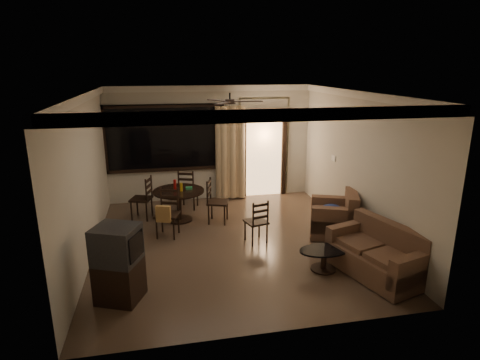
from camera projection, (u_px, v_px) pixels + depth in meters
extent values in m
plane|color=#7F6651|center=(231.00, 242.00, 7.65)|extent=(5.50, 5.50, 0.00)
plane|color=beige|center=(211.00, 144.00, 9.86)|extent=(5.00, 0.00, 5.00)
plane|color=beige|center=(272.00, 230.00, 4.68)|extent=(5.00, 0.00, 5.00)
plane|color=beige|center=(85.00, 179.00, 6.79)|extent=(0.00, 5.50, 5.50)
plane|color=beige|center=(357.00, 165.00, 7.74)|extent=(0.00, 5.50, 5.50)
plane|color=white|center=(230.00, 93.00, 6.88)|extent=(5.50, 5.50, 0.00)
cube|color=black|center=(165.00, 138.00, 9.57)|extent=(2.70, 0.04, 1.45)
cylinder|color=black|center=(168.00, 104.00, 9.28)|extent=(3.20, 0.03, 0.03)
cube|color=#FFC684|center=(264.00, 155.00, 10.17)|extent=(0.91, 0.03, 2.08)
cube|color=white|center=(334.00, 158.00, 8.76)|extent=(0.02, 0.18, 0.12)
cylinder|color=black|center=(230.00, 96.00, 6.90)|extent=(0.03, 0.03, 0.12)
cylinder|color=black|center=(230.00, 102.00, 6.92)|extent=(0.16, 0.16, 0.08)
cylinder|color=black|center=(179.00, 191.00, 8.57)|extent=(1.09, 1.09, 0.04)
cylinder|color=black|center=(179.00, 206.00, 8.66)|extent=(0.11, 0.11, 0.64)
cylinder|color=black|center=(180.00, 219.00, 8.75)|extent=(0.54, 0.54, 0.03)
cylinder|color=maroon|center=(175.00, 185.00, 8.59)|extent=(0.06, 0.06, 0.22)
cylinder|color=#B18912|center=(181.00, 187.00, 8.49)|extent=(0.06, 0.06, 0.18)
cube|color=#267F47|center=(189.00, 188.00, 8.64)|extent=(0.14, 0.10, 0.05)
cube|color=black|center=(141.00, 199.00, 8.73)|extent=(0.53, 0.53, 0.04)
cube|color=black|center=(218.00, 202.00, 8.52)|extent=(0.53, 0.53, 0.04)
cube|color=black|center=(167.00, 215.00, 7.82)|extent=(0.53, 0.53, 0.04)
cube|color=#A57947|center=(163.00, 214.00, 7.57)|extent=(0.29, 0.17, 0.32)
cube|color=black|center=(188.00, 190.00, 9.39)|extent=(0.53, 0.53, 0.04)
cube|color=black|center=(120.00, 280.00, 5.72)|extent=(0.74, 0.71, 0.59)
cube|color=black|center=(116.00, 244.00, 5.57)|extent=(0.74, 0.71, 0.53)
cube|color=black|center=(136.00, 246.00, 5.51)|extent=(0.18, 0.40, 0.36)
cube|color=#3E271D|center=(375.00, 263.00, 6.41)|extent=(1.21, 1.70, 0.38)
cube|color=#3E271D|center=(391.00, 241.00, 6.46)|extent=(0.62, 1.52, 0.62)
cube|color=#3E271D|center=(412.00, 271.00, 5.78)|extent=(0.83, 0.40, 0.48)
cube|color=#3E271D|center=(347.00, 237.00, 6.93)|extent=(0.83, 0.40, 0.48)
cube|color=#3E271D|center=(374.00, 251.00, 6.33)|extent=(0.93, 1.44, 0.11)
cube|color=#3E271D|center=(333.00, 224.00, 7.94)|extent=(1.12, 1.12, 0.41)
cube|color=#3E271D|center=(351.00, 209.00, 7.79)|extent=(0.51, 0.88, 0.66)
cube|color=#3E271D|center=(334.00, 221.00, 7.56)|extent=(0.87, 0.49, 0.51)
cube|color=#3E271D|center=(333.00, 209.00, 8.21)|extent=(0.87, 0.49, 0.51)
cube|color=#3E271D|center=(331.00, 213.00, 7.89)|extent=(0.81, 0.84, 0.12)
ellipsoid|color=navy|center=(331.00, 207.00, 7.86)|extent=(0.37, 0.31, 0.11)
ellipsoid|color=black|center=(324.00, 250.00, 6.53)|extent=(0.84, 0.50, 0.03)
cylinder|color=black|center=(324.00, 260.00, 6.58)|extent=(0.09, 0.09, 0.33)
cylinder|color=black|center=(323.00, 269.00, 6.62)|extent=(0.41, 0.41, 0.03)
cube|color=black|center=(256.00, 222.00, 7.57)|extent=(0.46, 0.46, 0.04)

